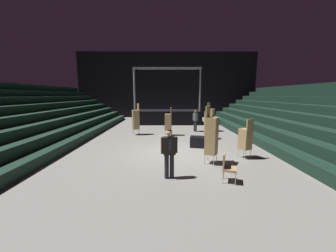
{
  "coord_description": "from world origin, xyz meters",
  "views": [
    {
      "loc": [
        -0.03,
        -9.18,
        2.82
      ],
      "look_at": [
        0.02,
        -0.54,
        1.4
      ],
      "focal_mm": 20.3,
      "sensor_mm": 36.0,
      "label": 1
    }
  ],
  "objects_px": {
    "man_with_tie": "(169,151)",
    "chair_stack_mid_left": "(136,119)",
    "chair_stack_rear_left": "(246,138)",
    "stage_riser": "(167,116)",
    "crew_worker_near_stage": "(195,119)",
    "chair_stack_front_right": "(211,135)",
    "chair_stack_front_left": "(209,125)",
    "equipment_road_case": "(199,142)",
    "loose_chair_near_man": "(228,166)",
    "chair_stack_mid_right": "(168,121)",
    "chair_stack_mid_centre": "(211,117)"
  },
  "relations": [
    {
      "from": "man_with_tie",
      "to": "chair_stack_mid_left",
      "type": "relative_size",
      "value": 0.78
    },
    {
      "from": "chair_stack_rear_left",
      "to": "stage_riser",
      "type": "bearing_deg",
      "value": 79.18
    },
    {
      "from": "chair_stack_mid_left",
      "to": "crew_worker_near_stage",
      "type": "xyz_separation_m",
      "value": [
        4.42,
        1.15,
        -0.14
      ]
    },
    {
      "from": "man_with_tie",
      "to": "chair_stack_front_right",
      "type": "height_order",
      "value": "chair_stack_front_right"
    },
    {
      "from": "chair_stack_front_left",
      "to": "equipment_road_case",
      "type": "bearing_deg",
      "value": 37.59
    },
    {
      "from": "chair_stack_front_left",
      "to": "loose_chair_near_man",
      "type": "relative_size",
      "value": 1.9
    },
    {
      "from": "chair_stack_mid_right",
      "to": "chair_stack_mid_centre",
      "type": "height_order",
      "value": "chair_stack_mid_centre"
    },
    {
      "from": "man_with_tie",
      "to": "chair_stack_front_left",
      "type": "height_order",
      "value": "chair_stack_front_left"
    },
    {
      "from": "chair_stack_front_right",
      "to": "crew_worker_near_stage",
      "type": "xyz_separation_m",
      "value": [
        0.39,
        6.99,
        -0.22
      ]
    },
    {
      "from": "chair_stack_mid_right",
      "to": "chair_stack_mid_centre",
      "type": "relative_size",
      "value": 0.89
    },
    {
      "from": "chair_stack_front_left",
      "to": "equipment_road_case",
      "type": "distance_m",
      "value": 2.25
    },
    {
      "from": "crew_worker_near_stage",
      "to": "equipment_road_case",
      "type": "xyz_separation_m",
      "value": [
        -0.48,
        -4.47,
        -0.68
      ]
    },
    {
      "from": "man_with_tie",
      "to": "chair_stack_mid_right",
      "type": "relative_size",
      "value": 0.88
    },
    {
      "from": "chair_stack_front_right",
      "to": "loose_chair_near_man",
      "type": "relative_size",
      "value": 2.53
    },
    {
      "from": "crew_worker_near_stage",
      "to": "loose_chair_near_man",
      "type": "height_order",
      "value": "crew_worker_near_stage"
    },
    {
      "from": "chair_stack_front_left",
      "to": "stage_riser",
      "type": "bearing_deg",
      "value": -95.54
    },
    {
      "from": "chair_stack_mid_centre",
      "to": "loose_chair_near_man",
      "type": "xyz_separation_m",
      "value": [
        -1.45,
        -8.82,
        -0.58
      ]
    },
    {
      "from": "chair_stack_front_left",
      "to": "equipment_road_case",
      "type": "xyz_separation_m",
      "value": [
        -0.95,
        -1.94,
        -0.61
      ]
    },
    {
      "from": "chair_stack_mid_left",
      "to": "equipment_road_case",
      "type": "xyz_separation_m",
      "value": [
        3.94,
        -3.32,
        -0.82
      ]
    },
    {
      "from": "stage_riser",
      "to": "chair_stack_rear_left",
      "type": "height_order",
      "value": "stage_riser"
    },
    {
      "from": "chair_stack_front_right",
      "to": "equipment_road_case",
      "type": "xyz_separation_m",
      "value": [
        -0.08,
        2.52,
        -0.91
      ]
    },
    {
      "from": "chair_stack_mid_left",
      "to": "chair_stack_mid_centre",
      "type": "relative_size",
      "value": 1.0
    },
    {
      "from": "stage_riser",
      "to": "loose_chair_near_man",
      "type": "relative_size",
      "value": 6.92
    },
    {
      "from": "stage_riser",
      "to": "chair_stack_mid_left",
      "type": "relative_size",
      "value": 2.95
    },
    {
      "from": "man_with_tie",
      "to": "equipment_road_case",
      "type": "xyz_separation_m",
      "value": [
        1.65,
        3.93,
        -0.69
      ]
    },
    {
      "from": "equipment_road_case",
      "to": "loose_chair_near_man",
      "type": "bearing_deg",
      "value": -86.67
    },
    {
      "from": "chair_stack_front_right",
      "to": "chair_stack_mid_left",
      "type": "bearing_deg",
      "value": -114.18
    },
    {
      "from": "chair_stack_mid_left",
      "to": "man_with_tie",
      "type": "bearing_deg",
      "value": 174.54
    },
    {
      "from": "chair_stack_front_right",
      "to": "chair_stack_front_left",
      "type": "bearing_deg",
      "value": -159.77
    },
    {
      "from": "man_with_tie",
      "to": "crew_worker_near_stage",
      "type": "bearing_deg",
      "value": -113.79
    },
    {
      "from": "chair_stack_front_right",
      "to": "chair_stack_rear_left",
      "type": "height_order",
      "value": "chair_stack_front_right"
    },
    {
      "from": "chair_stack_mid_right",
      "to": "chair_stack_rear_left",
      "type": "relative_size",
      "value": 1.09
    },
    {
      "from": "stage_riser",
      "to": "chair_stack_front_right",
      "type": "relative_size",
      "value": 2.74
    },
    {
      "from": "stage_riser",
      "to": "chair_stack_front_left",
      "type": "bearing_deg",
      "value": -69.18
    },
    {
      "from": "chair_stack_mid_centre",
      "to": "crew_worker_near_stage",
      "type": "distance_m",
      "value": 1.23
    },
    {
      "from": "equipment_road_case",
      "to": "chair_stack_rear_left",
      "type": "bearing_deg",
      "value": -45.45
    },
    {
      "from": "chair_stack_mid_right",
      "to": "crew_worker_near_stage",
      "type": "bearing_deg",
      "value": -50.9
    },
    {
      "from": "chair_stack_rear_left",
      "to": "loose_chair_near_man",
      "type": "height_order",
      "value": "chair_stack_rear_left"
    },
    {
      "from": "chair_stack_mid_left",
      "to": "chair_stack_mid_right",
      "type": "distance_m",
      "value": 2.32
    },
    {
      "from": "stage_riser",
      "to": "chair_stack_front_left",
      "type": "distance_m",
      "value": 7.46
    },
    {
      "from": "man_with_tie",
      "to": "chair_stack_rear_left",
      "type": "bearing_deg",
      "value": -157.92
    },
    {
      "from": "equipment_road_case",
      "to": "chair_stack_mid_centre",
      "type": "bearing_deg",
      "value": 69.83
    },
    {
      "from": "stage_riser",
      "to": "man_with_tie",
      "type": "xyz_separation_m",
      "value": [
        0.05,
        -12.84,
        0.26
      ]
    },
    {
      "from": "chair_stack_mid_left",
      "to": "crew_worker_near_stage",
      "type": "bearing_deg",
      "value": -98.42
    },
    {
      "from": "stage_riser",
      "to": "crew_worker_near_stage",
      "type": "distance_m",
      "value": 4.95
    },
    {
      "from": "man_with_tie",
      "to": "chair_stack_front_left",
      "type": "distance_m",
      "value": 6.43
    },
    {
      "from": "crew_worker_near_stage",
      "to": "loose_chair_near_man",
      "type": "distance_m",
      "value": 8.69
    },
    {
      "from": "equipment_road_case",
      "to": "crew_worker_near_stage",
      "type": "bearing_deg",
      "value": 83.89
    },
    {
      "from": "chair_stack_mid_centre",
      "to": "chair_stack_rear_left",
      "type": "xyz_separation_m",
      "value": [
        0.09,
        -6.42,
        -0.21
      ]
    },
    {
      "from": "chair_stack_mid_left",
      "to": "chair_stack_mid_centre",
      "type": "height_order",
      "value": "same"
    }
  ]
}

